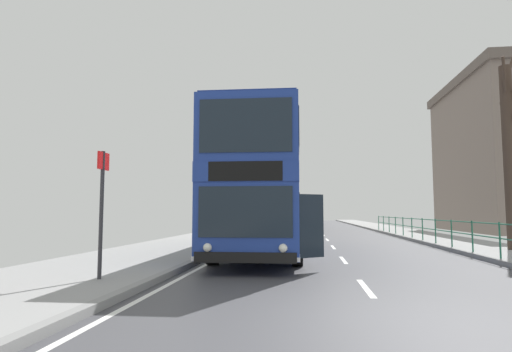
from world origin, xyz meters
TOP-DOWN VIEW (x-y plane):
  - ground at (-0.72, -0.00)m, footprint 15.80×140.00m
  - double_decker_bus_main at (-2.63, 8.98)m, footprint 3.35×11.00m
  - pedestrian_railing_far_kerb at (4.45, 12.11)m, footprint 0.05×30.32m
  - bus_stop_sign_near at (-5.27, 2.19)m, footprint 0.08×0.44m
  - bare_tree_far_00 at (6.30, 10.18)m, footprint 1.65×2.41m

SIDE VIEW (x-z plane):
  - ground at x=-0.72m, z-range -0.06..0.14m
  - pedestrian_railing_far_kerb at x=4.45m, z-range 0.32..1.37m
  - bus_stop_sign_near at x=-5.27m, z-range 0.44..3.03m
  - double_decker_bus_main at x=-2.63m, z-range 0.10..4.51m
  - bare_tree_far_00 at x=6.30m, z-range -0.20..7.69m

